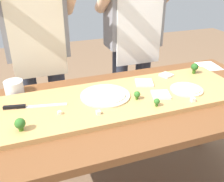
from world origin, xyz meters
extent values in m
cube|color=brown|center=(0.81, 0.35, 0.37)|extent=(0.07, 0.07, 0.74)
cube|color=brown|center=(0.00, 0.00, 0.76)|extent=(1.74, 0.81, 0.04)
cube|color=tan|center=(-0.06, 0.02, 0.79)|extent=(1.40, 0.46, 0.03)
cube|color=#B7BABF|center=(-0.47, 0.06, 0.80)|extent=(0.21, 0.06, 0.00)
cube|color=black|center=(-0.62, 0.09, 0.81)|extent=(0.11, 0.04, 0.02)
cylinder|color=beige|center=(-0.15, 0.05, 0.81)|extent=(0.27, 0.27, 0.01)
cylinder|color=silver|center=(-0.15, 0.05, 0.82)|extent=(0.22, 0.22, 0.01)
cylinder|color=beige|center=(0.32, -0.04, 0.81)|extent=(0.19, 0.19, 0.01)
cylinder|color=beige|center=(0.32, -0.04, 0.82)|extent=(0.15, 0.15, 0.01)
cube|color=silver|center=(0.13, 0.13, 0.81)|extent=(0.13, 0.13, 0.01)
cube|color=silver|center=(0.31, 0.19, 0.81)|extent=(0.09, 0.09, 0.01)
cube|color=silver|center=(0.14, -0.04, 0.81)|extent=(0.12, 0.12, 0.01)
cylinder|color=#366618|center=(0.06, -0.14, 0.81)|extent=(0.01, 0.01, 0.02)
sphere|color=#2D6623|center=(0.06, -0.14, 0.83)|extent=(0.03, 0.03, 0.03)
cylinder|color=#2C5915|center=(0.51, 0.16, 0.82)|extent=(0.02, 0.02, 0.03)
sphere|color=#23561E|center=(0.51, 0.16, 0.85)|extent=(0.05, 0.05, 0.05)
cylinder|color=#366618|center=(-0.60, -0.12, 0.81)|extent=(0.02, 0.02, 0.02)
sphere|color=#2D6623|center=(-0.60, -0.12, 0.84)|extent=(0.05, 0.05, 0.05)
cylinder|color=#366618|center=(0.00, -0.04, 0.81)|extent=(0.02, 0.02, 0.02)
sphere|color=#2D6623|center=(0.00, -0.04, 0.83)|extent=(0.04, 0.04, 0.04)
cube|color=white|center=(0.27, -0.16, 0.81)|extent=(0.02, 0.02, 0.02)
cube|color=white|center=(-0.42, -0.05, 0.81)|extent=(0.02, 0.02, 0.02)
cube|color=white|center=(-0.24, -0.11, 0.81)|extent=(0.02, 0.02, 0.02)
cylinder|color=white|center=(-0.62, 0.32, 0.82)|extent=(0.11, 0.11, 0.08)
cylinder|color=white|center=(-0.62, 0.32, 0.80)|extent=(0.09, 0.09, 0.04)
cube|color=white|center=(0.74, 0.29, 0.78)|extent=(0.16, 0.20, 0.00)
cylinder|color=#333847|center=(-0.54, 0.59, 0.45)|extent=(0.12, 0.12, 0.90)
cylinder|color=#333847|center=(-0.34, 0.59, 0.45)|extent=(0.12, 0.12, 0.90)
cube|color=gray|center=(-0.44, 0.59, 1.18)|extent=(0.40, 0.20, 0.55)
cube|color=beige|center=(-0.44, 0.48, 1.09)|extent=(0.34, 0.01, 0.60)
cylinder|color=#333847|center=(0.15, 0.59, 0.45)|extent=(0.12, 0.12, 0.90)
cylinder|color=#333847|center=(0.35, 0.59, 0.45)|extent=(0.12, 0.12, 0.90)
cube|color=gray|center=(0.25, 0.59, 1.18)|extent=(0.40, 0.20, 0.55)
cube|color=white|center=(0.25, 0.48, 1.09)|extent=(0.34, 0.01, 0.60)
camera|label=1|loc=(-0.54, -1.12, 1.46)|focal=40.70mm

